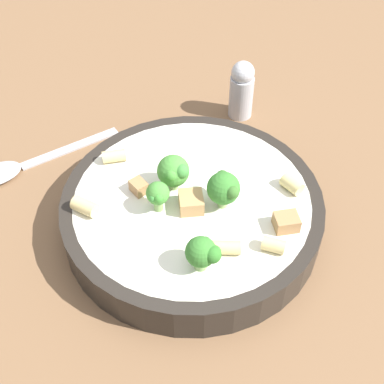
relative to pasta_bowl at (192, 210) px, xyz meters
name	(u,v)px	position (x,y,z in m)	size (l,w,h in m)	color
ground_plane	(192,224)	(0.00, 0.00, -0.02)	(2.00, 2.00, 0.00)	brown
pasta_bowl	(192,210)	(0.00, 0.00, 0.00)	(0.27, 0.27, 0.04)	#28231E
broccoli_floret_0	(175,171)	(0.00, 0.02, 0.04)	(0.03, 0.04, 0.04)	#84AD60
broccoli_floret_1	(158,195)	(-0.03, 0.02, 0.04)	(0.02, 0.02, 0.03)	#84AD60
broccoli_floret_2	(203,253)	(-0.06, -0.06, 0.04)	(0.03, 0.03, 0.04)	#84AD60
broccoli_floret_3	(224,188)	(0.01, -0.03, 0.04)	(0.03, 0.04, 0.04)	#9EC175
rigatoni_0	(114,156)	(-0.01, 0.10, 0.02)	(0.01, 0.01, 0.02)	#E0C67F
rigatoni_1	(292,184)	(0.08, -0.07, 0.02)	(0.01, 0.01, 0.02)	#E0C67F
rigatoni_2	(85,206)	(-0.08, 0.07, 0.02)	(0.01, 0.01, 0.03)	#E0C67F
rigatoni_3	(274,245)	(0.00, -0.10, 0.02)	(0.01, 0.01, 0.02)	#E0C67F
rigatoni_4	(226,248)	(-0.03, -0.07, 0.02)	(0.01, 0.01, 0.03)	#E0C67F
chicken_chunk_0	(139,187)	(-0.03, 0.05, 0.02)	(0.02, 0.01, 0.01)	#A87A4C
chicken_chunk_1	(286,222)	(0.03, -0.09, 0.02)	(0.02, 0.02, 0.01)	#A87A4C
chicken_chunk_2	(191,202)	(-0.01, -0.01, 0.02)	(0.02, 0.02, 0.02)	tan
pepper_shaker	(242,89)	(0.18, 0.07, 0.02)	(0.03, 0.03, 0.08)	#B2B2B7
spoon	(16,167)	(-0.07, 0.21, -0.02)	(0.18, 0.08, 0.01)	#B2B2B7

